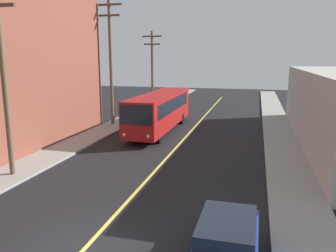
{
  "coord_description": "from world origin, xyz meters",
  "views": [
    {
      "loc": [
        5.26,
        -9.09,
        6.26
      ],
      "look_at": [
        0.0,
        11.13,
        2.0
      ],
      "focal_mm": 36.33,
      "sensor_mm": 36.0,
      "label": 1
    }
  ],
  "objects_px": {
    "utility_pole_mid": "(111,57)",
    "utility_pole_far": "(152,66)",
    "utility_pole_near": "(3,69)",
    "parked_car_blue": "(227,244)",
    "city_bus": "(160,110)"
  },
  "relations": [
    {
      "from": "city_bus",
      "to": "utility_pole_mid",
      "type": "xyz_separation_m",
      "value": [
        -4.94,
        1.2,
        4.45
      ]
    },
    {
      "from": "utility_pole_far",
      "to": "parked_car_blue",
      "type": "bearing_deg",
      "value": -68.97
    },
    {
      "from": "city_bus",
      "to": "utility_pole_mid",
      "type": "height_order",
      "value": "utility_pole_mid"
    },
    {
      "from": "parked_car_blue",
      "to": "utility_pole_mid",
      "type": "relative_size",
      "value": 0.4
    },
    {
      "from": "parked_car_blue",
      "to": "utility_pole_far",
      "type": "bearing_deg",
      "value": 111.03
    },
    {
      "from": "utility_pole_near",
      "to": "utility_pole_mid",
      "type": "relative_size",
      "value": 0.9
    },
    {
      "from": "parked_car_blue",
      "to": "utility_pole_mid",
      "type": "distance_m",
      "value": 23.69
    },
    {
      "from": "parked_car_blue",
      "to": "utility_pole_near",
      "type": "xyz_separation_m",
      "value": [
        -11.71,
        5.31,
        4.83
      ]
    },
    {
      "from": "utility_pole_mid",
      "to": "utility_pole_far",
      "type": "relative_size",
      "value": 1.23
    },
    {
      "from": "parked_car_blue",
      "to": "utility_pole_far",
      "type": "distance_m",
      "value": 32.56
    },
    {
      "from": "city_bus",
      "to": "utility_pole_mid",
      "type": "relative_size",
      "value": 1.09
    },
    {
      "from": "utility_pole_mid",
      "to": "utility_pole_near",
      "type": "bearing_deg",
      "value": -87.98
    },
    {
      "from": "city_bus",
      "to": "utility_pole_mid",
      "type": "bearing_deg",
      "value": 166.38
    },
    {
      "from": "utility_pole_far",
      "to": "utility_pole_near",
      "type": "bearing_deg",
      "value": -90.32
    },
    {
      "from": "utility_pole_near",
      "to": "parked_car_blue",
      "type": "bearing_deg",
      "value": -24.37
    }
  ]
}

